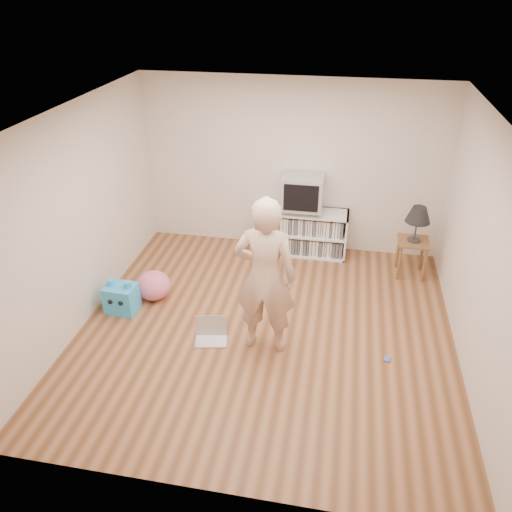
{
  "coord_description": "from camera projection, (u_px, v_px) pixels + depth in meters",
  "views": [
    {
      "loc": [
        0.78,
        -4.81,
        3.84
      ],
      "look_at": [
        -0.2,
        0.4,
        0.8
      ],
      "focal_mm": 35.0,
      "sensor_mm": 36.0,
      "label": 1
    }
  ],
  "objects": [
    {
      "name": "walls",
      "position": [
        267.0,
        236.0,
        5.49
      ],
      "size": [
        4.52,
        4.52,
        2.6
      ],
      "color": "silver",
      "rests_on": "ground"
    },
    {
      "name": "ceiling",
      "position": [
        268.0,
        117.0,
        4.84
      ],
      "size": [
        4.5,
        4.5,
        0.01
      ],
      "primitive_type": "cube",
      "color": "white",
      "rests_on": "walls"
    },
    {
      "name": "person",
      "position": [
        265.0,
        277.0,
        5.41
      ],
      "size": [
        0.7,
        0.47,
        1.89
      ],
      "primitive_type": "imported",
      "rotation": [
        0.0,
        0.0,
        3.11
      ],
      "color": "#D2AB8F",
      "rests_on": "ground"
    },
    {
      "name": "table_lamp",
      "position": [
        418.0,
        215.0,
        6.78
      ],
      "size": [
        0.34,
        0.34,
        0.52
      ],
      "color": "#333333",
      "rests_on": "side_table"
    },
    {
      "name": "playing_cards",
      "position": [
        387.0,
        359.0,
        5.65
      ],
      "size": [
        0.09,
        0.1,
        0.02
      ],
      "primitive_type": "cube",
      "rotation": [
        0.0,
        0.0,
        -0.26
      ],
      "color": "#476FBE",
      "rests_on": "ground"
    },
    {
      "name": "plush_pink",
      "position": [
        154.0,
        285.0,
        6.64
      ],
      "size": [
        0.59,
        0.59,
        0.38
      ],
      "primitive_type": "ellipsoid",
      "rotation": [
        0.0,
        0.0,
        -0.41
      ],
      "color": "#DD6286",
      "rests_on": "ground"
    },
    {
      "name": "laptop",
      "position": [
        211.0,
        333.0,
        5.96
      ],
      "size": [
        0.42,
        0.37,
        0.26
      ],
      "rotation": [
        0.0,
        0.0,
        0.19
      ],
      "color": "silver",
      "rests_on": "ground"
    },
    {
      "name": "side_table",
      "position": [
        412.0,
        249.0,
        7.04
      ],
      "size": [
        0.42,
        0.42,
        0.55
      ],
      "color": "brown",
      "rests_on": "ground"
    },
    {
      "name": "crt_tv",
      "position": [
        303.0,
        191.0,
        7.31
      ],
      "size": [
        0.6,
        0.53,
        0.5
      ],
      "color": "#A0A0A5",
      "rests_on": "dvd_deck"
    },
    {
      "name": "dvd_deck",
      "position": [
        302.0,
        209.0,
        7.46
      ],
      "size": [
        0.45,
        0.35,
        0.07
      ],
      "primitive_type": "cube",
      "color": "gray",
      "rests_on": "media_unit"
    },
    {
      "name": "plush_blue",
      "position": [
        121.0,
        298.0,
        6.39
      ],
      "size": [
        0.4,
        0.35,
        0.45
      ],
      "rotation": [
        0.0,
        0.0,
        -0.05
      ],
      "color": "#2CA3EB",
      "rests_on": "ground"
    },
    {
      "name": "media_unit",
      "position": [
        301.0,
        231.0,
        7.66
      ],
      "size": [
        1.4,
        0.45,
        0.7
      ],
      "color": "white",
      "rests_on": "ground"
    },
    {
      "name": "ground",
      "position": [
        266.0,
        329.0,
        6.14
      ],
      "size": [
        4.5,
        4.5,
        0.0
      ],
      "primitive_type": "plane",
      "color": "brown",
      "rests_on": "ground"
    }
  ]
}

